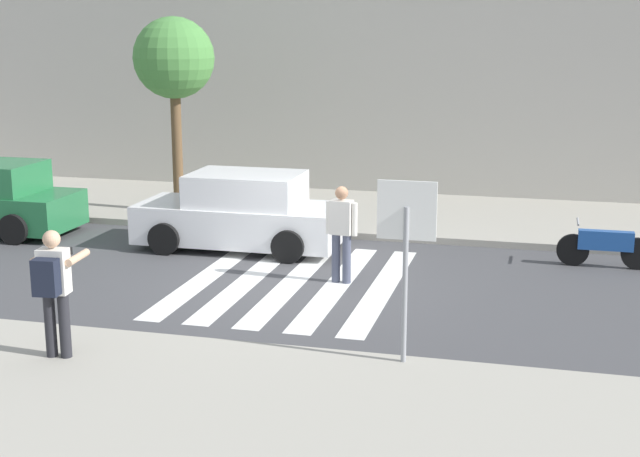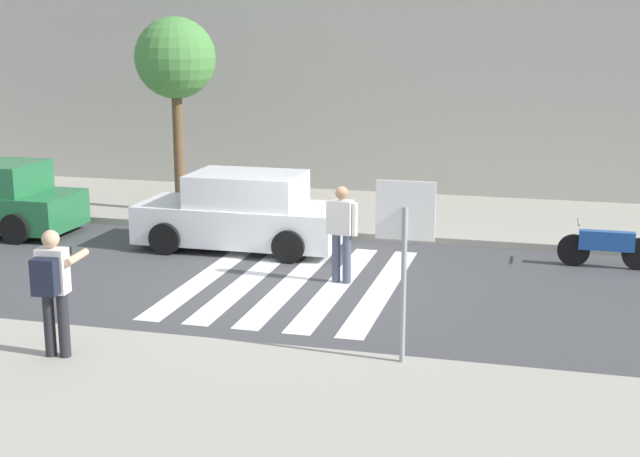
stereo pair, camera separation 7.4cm
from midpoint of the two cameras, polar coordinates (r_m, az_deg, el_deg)
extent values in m
plane|color=#424244|center=(15.59, -2.10, -3.66)|extent=(120.00, 120.00, 0.00)
cube|color=#9E998C|center=(10.16, -12.27, -12.96)|extent=(60.00, 6.00, 0.14)
cube|color=#9E998C|center=(21.21, 2.48, 1.03)|extent=(60.00, 4.80, 0.14)
cube|color=#ADA89E|center=(25.11, 4.66, 10.06)|extent=(56.00, 4.00, 6.38)
cube|color=silver|center=(16.27, -7.32, -3.02)|extent=(0.44, 5.20, 0.01)
cube|color=silver|center=(16.00, -4.65, -3.23)|extent=(0.44, 5.20, 0.01)
cube|color=silver|center=(15.77, -1.89, -3.44)|extent=(0.44, 5.20, 0.01)
cube|color=silver|center=(15.57, 0.94, -3.65)|extent=(0.44, 5.20, 0.01)
cube|color=silver|center=(15.41, 3.84, -3.86)|extent=(0.44, 5.20, 0.01)
cylinder|color=gray|center=(11.52, 5.27, -3.66)|extent=(0.07, 0.07, 2.07)
cube|color=white|center=(11.29, 5.39, 1.16)|extent=(0.76, 0.03, 0.76)
cube|color=red|center=(11.31, 5.40, 1.17)|extent=(0.66, 0.02, 0.66)
cylinder|color=#232328|center=(12.37, -17.04, -5.90)|extent=(0.15, 0.15, 0.88)
cylinder|color=#232328|center=(12.29, -16.20, -5.98)|extent=(0.15, 0.15, 0.88)
cube|color=silver|center=(12.12, -16.85, -2.63)|extent=(0.40, 0.28, 0.60)
sphere|color=tan|center=(12.01, -16.98, -0.65)|extent=(0.23, 0.23, 0.23)
cylinder|color=tan|center=(12.38, -17.45, -1.70)|extent=(0.15, 0.59, 0.10)
cylinder|color=tan|center=(12.17, -15.43, -1.80)|extent=(0.15, 0.59, 0.10)
cube|color=black|center=(12.42, -16.11, -1.41)|extent=(0.15, 0.11, 0.10)
cube|color=black|center=(11.92, -17.31, -3.01)|extent=(0.34, 0.23, 0.48)
cylinder|color=#474C60|center=(15.67, 0.89, -1.89)|extent=(0.15, 0.15, 0.88)
cylinder|color=#474C60|center=(15.60, 1.58, -1.96)|extent=(0.15, 0.15, 0.88)
cube|color=silver|center=(15.46, 1.25, 0.73)|extent=(0.41, 0.28, 0.60)
sphere|color=#A37556|center=(15.37, 1.26, 2.29)|extent=(0.23, 0.23, 0.23)
cylinder|color=silver|center=(15.54, 0.42, 0.72)|extent=(0.10, 0.10, 0.58)
cylinder|color=silver|center=(15.39, 2.09, 0.58)|extent=(0.10, 0.10, 0.58)
cube|color=slate|center=(20.05, -18.31, 3.05)|extent=(0.10, 1.50, 0.51)
cylinder|color=black|center=(19.44, -19.08, -0.04)|extent=(0.64, 0.22, 0.64)
cylinder|color=black|center=(20.84, -16.54, 0.99)|extent=(0.64, 0.22, 0.64)
cube|color=white|center=(18.09, -5.28, 0.38)|extent=(4.10, 1.70, 0.76)
cube|color=white|center=(17.90, -4.88, 2.54)|extent=(2.20, 1.56, 0.64)
cube|color=slate|center=(18.27, -8.05, 2.67)|extent=(0.10, 1.50, 0.54)
cube|color=slate|center=(17.61, -1.89, 2.40)|extent=(0.10, 1.50, 0.51)
cylinder|color=black|center=(17.84, -10.03, -0.64)|extent=(0.64, 0.22, 0.64)
cylinder|color=black|center=(19.35, -7.98, 0.51)|extent=(0.64, 0.22, 0.64)
cylinder|color=black|center=(16.96, -2.18, -1.15)|extent=(0.64, 0.22, 0.64)
cylinder|color=black|center=(18.55, -0.69, 0.09)|extent=(0.64, 0.22, 0.64)
cylinder|color=black|center=(17.43, 15.75, -1.33)|extent=(0.60, 0.10, 0.60)
cylinder|color=black|center=(17.50, 19.55, -1.53)|extent=(0.60, 0.10, 0.60)
cube|color=#1E4C99|center=(17.41, 17.70, -0.73)|extent=(1.00, 0.20, 0.36)
cylinder|color=gray|center=(17.31, 16.06, 0.43)|extent=(0.04, 0.60, 0.04)
cylinder|color=brown|center=(21.01, -9.23, 5.11)|extent=(0.24, 0.24, 3.01)
sphere|color=#47843D|center=(20.83, -9.44, 10.73)|extent=(1.85, 1.85, 1.85)
camera|label=1|loc=(0.04, -90.14, -0.03)|focal=50.00mm
camera|label=2|loc=(0.04, 89.86, 0.03)|focal=50.00mm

